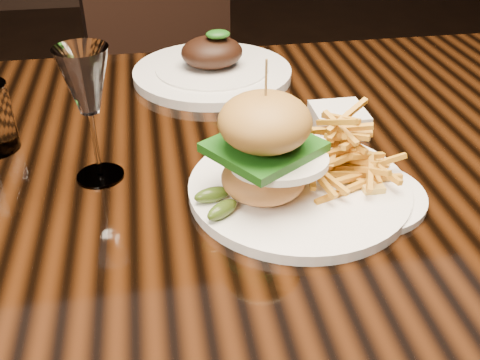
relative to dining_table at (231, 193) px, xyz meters
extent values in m
cube|color=black|center=(0.00, 0.00, 0.06)|extent=(1.60, 0.90, 0.04)
cylinder|color=white|center=(0.07, -0.12, 0.08)|extent=(0.30, 0.30, 0.01)
ellipsoid|color=#9E6733|center=(0.02, -0.14, 0.12)|extent=(0.11, 0.11, 0.05)
ellipsoid|color=white|center=(0.04, -0.15, 0.15)|extent=(0.13, 0.10, 0.01)
ellipsoid|color=orange|center=(0.06, -0.15, 0.15)|extent=(0.02, 0.02, 0.01)
cube|color=#1E5F17|center=(0.02, -0.14, 0.16)|extent=(0.17, 0.17, 0.01)
ellipsoid|color=olive|center=(0.02, -0.14, 0.20)|extent=(0.12, 0.12, 0.07)
cylinder|color=#9E7C49|center=(0.02, -0.14, 0.23)|extent=(0.00, 0.00, 0.09)
ellipsoid|color=#293B0F|center=(-0.04, -0.18, 0.10)|extent=(0.05, 0.04, 0.02)
ellipsoid|color=#293B0F|center=(-0.05, -0.14, 0.10)|extent=(0.05, 0.03, 0.02)
cylinder|color=white|center=(0.16, -0.15, 0.08)|extent=(0.17, 0.17, 0.01)
cube|color=#F8C851|center=(0.17, -0.15, 0.09)|extent=(0.03, 0.03, 0.01)
cube|color=silver|center=(0.14, -0.13, 0.09)|extent=(0.13, 0.09, 0.00)
cube|color=white|center=(0.18, 0.04, 0.10)|extent=(0.10, 0.10, 0.04)
cylinder|color=white|center=(-0.19, -0.04, 0.08)|extent=(0.07, 0.07, 0.00)
cylinder|color=white|center=(-0.19, -0.04, 0.13)|extent=(0.01, 0.01, 0.10)
cone|color=white|center=(-0.19, -0.04, 0.22)|extent=(0.07, 0.07, 0.09)
cylinder|color=white|center=(0.01, 0.29, 0.09)|extent=(0.31, 0.31, 0.02)
cylinder|color=white|center=(0.01, 0.29, 0.09)|extent=(0.22, 0.22, 0.02)
ellipsoid|color=black|center=(0.01, 0.29, 0.13)|extent=(0.12, 0.10, 0.06)
ellipsoid|color=#1E5F17|center=(0.02, 0.28, 0.17)|extent=(0.05, 0.03, 0.02)
cube|color=black|center=(-0.01, 0.80, -0.22)|extent=(0.57, 0.57, 0.06)
cube|color=black|center=(-0.07, 1.00, 0.03)|extent=(0.45, 0.18, 0.50)
cylinder|color=black|center=(-0.14, 0.56, -0.45)|extent=(0.04, 0.04, 0.45)
cylinder|color=black|center=(0.23, 0.67, -0.45)|extent=(0.04, 0.04, 0.45)
cylinder|color=black|center=(-0.25, 0.93, -0.45)|extent=(0.04, 0.04, 0.45)
cylinder|color=black|center=(0.12, 1.04, -0.45)|extent=(0.04, 0.04, 0.45)
camera|label=1|loc=(-0.11, -0.73, 0.51)|focal=42.00mm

